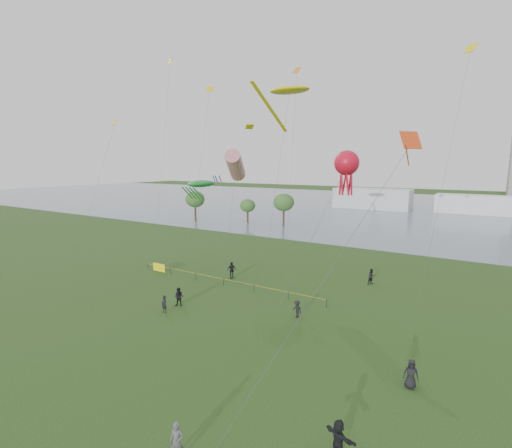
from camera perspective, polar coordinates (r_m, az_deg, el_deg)
The scene contains 20 objects.
ground_plane at distance 27.89m, azimuth -11.63°, elevation -19.38°, with size 400.00×400.00×0.00m, color #1B3511.
lake at distance 119.48m, azimuth 23.55°, elevation 2.09°, with size 400.00×120.00×0.08m, color slate.
pavilion_left at distance 116.68m, azimuth 17.44°, elevation 3.75°, with size 22.00×8.00×6.00m, color silver.
pavilion_right at distance 116.04m, azimuth 30.32°, elevation 2.64°, with size 18.00×7.00×5.00m, color silver.
trees at distance 83.37m, azimuth -2.56°, elevation 3.43°, with size 25.33×9.26×7.01m.
fence at distance 45.24m, azimuth -11.29°, elevation -7.28°, with size 24.07×0.07×1.05m.
kite_flyer at distance 19.75m, azimuth -12.09°, elevation -29.84°, with size 0.64×0.42×1.76m, color #54555B.
spectator_a at distance 36.25m, azimuth -11.74°, elevation -10.93°, with size 0.87×0.68×1.79m, color black.
spectator_b at distance 33.28m, azimuth 6.33°, elevation -12.87°, with size 1.01×0.58×1.56m, color black.
spectator_c at distance 43.80m, azimuth -3.78°, elevation -7.09°, with size 1.15×0.48×1.96m, color black.
spectator_d at distance 25.56m, azimuth 22.73°, elevation -20.49°, with size 0.87×0.57×1.78m, color black.
spectator_e at distance 19.90m, azimuth 12.58°, elevation -29.48°, with size 1.65×0.53×1.78m, color black.
spectator_f at distance 35.11m, azimuth -13.93°, elevation -11.86°, with size 0.58×0.38×1.59m, color black.
spectator_g at distance 43.56m, azimuth 17.37°, elevation -7.73°, with size 0.86×0.67×1.77m, color black.
kite_stingray at distance 42.83m, azimuth 5.06°, elevation 19.71°, with size 4.64×9.93×21.55m.
kite_windsock at distance 44.53m, azimuth -3.20°, elevation 8.98°, with size 4.28×5.52×15.02m.
kite_creature at distance 44.52m, azimuth -8.44°, elevation 6.12°, with size 2.34×4.60×11.37m.
kite_octopus at distance 34.72m, azimuth 13.77°, elevation 8.99°, with size 5.66×5.47×14.48m.
kite_delta at distance 26.08m, azimuth 21.63°, elevation 9.98°, with size 5.91×15.56×15.42m.
small_kites at distance 42.77m, azimuth 1.75°, elevation 22.70°, with size 44.73×14.13×9.21m.
Camera 1 is at (17.19, -17.50, 13.27)m, focal length 26.00 mm.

